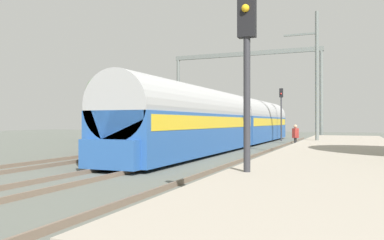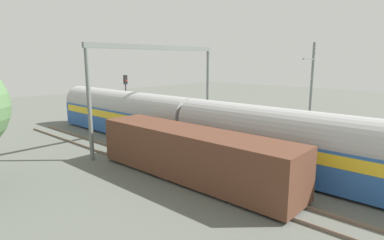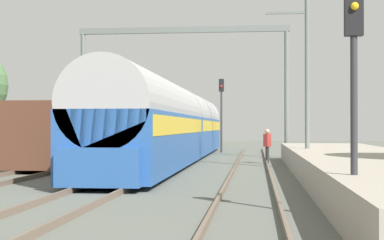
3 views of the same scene
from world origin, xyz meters
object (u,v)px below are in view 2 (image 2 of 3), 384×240
at_px(freight_car, 192,154).
at_px(person_crossing, 253,131).
at_px(railway_signal_far, 126,94).
at_px(passenger_train, 191,125).
at_px(catenary_gantry, 158,74).

height_order(freight_car, person_crossing, freight_car).
bearing_deg(railway_signal_far, person_crossing, -76.78).
distance_m(passenger_train, freight_car, 5.77).
bearing_deg(passenger_train, freight_car, -136.68).
distance_m(passenger_train, catenary_gantry, 5.03).
bearing_deg(passenger_train, person_crossing, -25.80).
height_order(passenger_train, freight_car, passenger_train).
bearing_deg(freight_car, railway_signal_far, 67.04).
xyz_separation_m(railway_signal_far, catenary_gantry, (-1.92, -7.02, 2.31)).
height_order(passenger_train, railway_signal_far, railway_signal_far).
relative_size(freight_car, catenary_gantry, 1.02).
bearing_deg(freight_car, catenary_gantry, 60.46).
bearing_deg(person_crossing, passenger_train, 94.42).
relative_size(freight_car, person_crossing, 7.51).
height_order(person_crossing, railway_signal_far, railway_signal_far).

